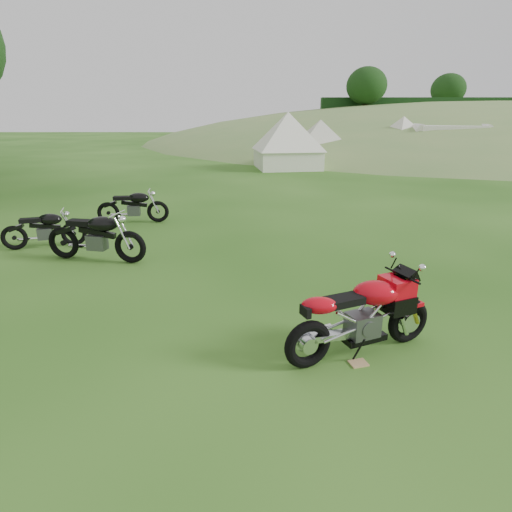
# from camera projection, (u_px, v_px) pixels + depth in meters

# --- Properties ---
(ground) EXTENTS (120.00, 120.00, 0.00)m
(ground) POSITION_uv_depth(u_px,v_px,m) (279.00, 311.00, 6.83)
(ground) COLOR #1F4E10
(ground) RESTS_ON ground
(hillside) EXTENTS (80.00, 64.00, 8.00)m
(hillside) POSITION_uv_depth(u_px,v_px,m) (492.00, 141.00, 44.53)
(hillside) COLOR #658D48
(hillside) RESTS_ON ground
(hedgerow) EXTENTS (36.00, 1.20, 8.60)m
(hedgerow) POSITION_uv_depth(u_px,v_px,m) (492.00, 141.00, 44.53)
(hedgerow) COLOR black
(hedgerow) RESTS_ON ground
(sport_motorcycle) EXTENTS (2.13, 1.32, 1.26)m
(sport_motorcycle) POSITION_uv_depth(u_px,v_px,m) (362.00, 310.00, 5.46)
(sport_motorcycle) COLOR red
(sport_motorcycle) RESTS_ON ground
(plywood_board) EXTENTS (0.26, 0.23, 0.02)m
(plywood_board) POSITION_uv_depth(u_px,v_px,m) (358.00, 363.00, 5.41)
(plywood_board) COLOR tan
(plywood_board) RESTS_ON ground
(vintage_moto_b) EXTENTS (2.22, 0.90, 1.14)m
(vintage_moto_b) POSITION_uv_depth(u_px,v_px,m) (95.00, 235.00, 8.96)
(vintage_moto_b) COLOR black
(vintage_moto_b) RESTS_ON ground
(vintage_moto_c) EXTENTS (1.96, 0.67, 1.01)m
(vintage_moto_c) POSITION_uv_depth(u_px,v_px,m) (133.00, 206.00, 12.04)
(vintage_moto_c) COLOR black
(vintage_moto_c) RESTS_ON ground
(vintage_moto_d) EXTENTS (1.82, 0.89, 0.94)m
(vintage_moto_d) POSITION_uv_depth(u_px,v_px,m) (43.00, 228.00, 9.86)
(vintage_moto_d) COLOR black
(vintage_moto_d) RESTS_ON ground
(tent_left) EXTENTS (3.75, 3.75, 2.84)m
(tent_left) POSITION_uv_depth(u_px,v_px,m) (288.00, 142.00, 23.36)
(tent_left) COLOR white
(tent_left) RESTS_ON ground
(tent_mid) EXTENTS (3.23, 3.23, 2.56)m
(tent_mid) POSITION_uv_depth(u_px,v_px,m) (320.00, 140.00, 27.07)
(tent_mid) COLOR beige
(tent_mid) RESTS_ON ground
(tent_right) EXTENTS (4.09, 4.09, 2.68)m
(tent_right) POSITION_uv_depth(u_px,v_px,m) (402.00, 139.00, 27.23)
(tent_right) COLOR silver
(tent_right) RESTS_ON ground
(caravan) EXTENTS (4.88, 2.41, 2.23)m
(caravan) POSITION_uv_depth(u_px,v_px,m) (448.00, 143.00, 26.46)
(caravan) COLOR white
(caravan) RESTS_ON ground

